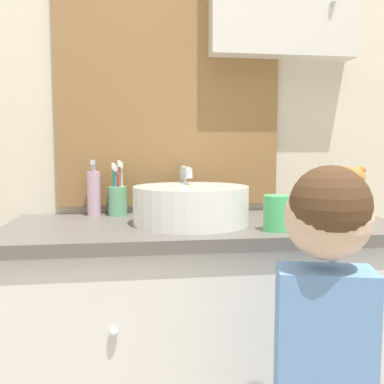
# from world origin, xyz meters

# --- Properties ---
(wall_back) EXTENTS (3.20, 0.18, 2.50)m
(wall_back) POSITION_xyz_m (0.02, 0.62, 1.29)
(wall_back) COLOR beige
(wall_back) RESTS_ON ground_plane
(vanity_counter) EXTENTS (1.19, 0.51, 0.81)m
(vanity_counter) POSITION_xyz_m (0.00, 0.35, 0.41)
(vanity_counter) COLOR silver
(vanity_counter) RESTS_ON ground_plane
(sink_basin) EXTENTS (0.35, 0.40, 0.17)m
(sink_basin) POSITION_xyz_m (-0.04, 0.34, 0.87)
(sink_basin) COLOR white
(sink_basin) RESTS_ON vanity_counter
(toothbrush_holder) EXTENTS (0.06, 0.06, 0.19)m
(toothbrush_holder) POSITION_xyz_m (-0.27, 0.53, 0.87)
(toothbrush_holder) COLOR #66B27F
(toothbrush_holder) RESTS_ON vanity_counter
(soap_dispenser) EXTENTS (0.05, 0.05, 0.19)m
(soap_dispenser) POSITION_xyz_m (-0.35, 0.54, 0.89)
(soap_dispenser) COLOR #CCA3BC
(soap_dispenser) RESTS_ON vanity_counter
(child_figure) EXTENTS (0.29, 0.45, 1.01)m
(child_figure) POSITION_xyz_m (0.18, -0.12, 0.62)
(child_figure) COLOR slate
(child_figure) RESTS_ON ground_plane
(teddy_bear) EXTENTS (0.09, 0.08, 0.17)m
(teddy_bear) POSITION_xyz_m (0.50, 0.37, 0.89)
(teddy_bear) COLOR orange
(teddy_bear) RESTS_ON vanity_counter
(drinking_cup) EXTENTS (0.07, 0.07, 0.10)m
(drinking_cup) POSITION_xyz_m (0.17, 0.19, 0.86)
(drinking_cup) COLOR #4CC670
(drinking_cup) RESTS_ON vanity_counter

